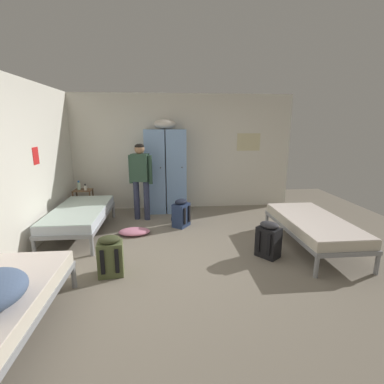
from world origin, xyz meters
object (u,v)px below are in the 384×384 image
at_px(bed_left_rear, 80,214).
at_px(backpack_olive, 111,256).
at_px(water_bottle, 79,186).
at_px(person_traveler, 141,175).
at_px(bed_right, 313,225).
at_px(lotion_bottle, 85,188).
at_px(clothes_pile_pink, 134,232).
at_px(locker_bank, 166,169).
at_px(backpack_navy, 181,213).
at_px(backpack_black, 269,240).
at_px(shelf_unit, 84,200).

bearing_deg(bed_left_rear, backpack_olive, -61.72).
bearing_deg(bed_left_rear, water_bottle, 105.75).
bearing_deg(person_traveler, bed_right, -30.12).
height_order(lotion_bottle, clothes_pile_pink, lotion_bottle).
bearing_deg(locker_bank, bed_left_rear, -140.29).
relative_size(locker_bank, backpack_navy, 3.76).
relative_size(backpack_black, backpack_navy, 1.00).
height_order(bed_right, person_traveler, person_traveler).
height_order(shelf_unit, lotion_bottle, lotion_bottle).
height_order(water_bottle, clothes_pile_pink, water_bottle).
bearing_deg(shelf_unit, lotion_bottle, -29.74).
distance_m(person_traveler, clothes_pile_pink, 1.24).
distance_m(water_bottle, backpack_olive, 2.95).
bearing_deg(backpack_navy, water_bottle, 156.69).
height_order(backpack_navy, clothes_pile_pink, backpack_navy).
xyz_separation_m(bed_right, person_traveler, (-2.86, 1.66, 0.57)).
distance_m(person_traveler, backpack_olive, 2.37).
bearing_deg(lotion_bottle, backpack_navy, -23.42).
relative_size(locker_bank, backpack_olive, 3.76).
bearing_deg(backpack_olive, clothes_pile_pink, 83.90).
distance_m(backpack_olive, clothes_pile_pink, 1.43).
distance_m(locker_bank, clothes_pile_pink, 1.78).
height_order(bed_left_rear, backpack_black, backpack_black).
bearing_deg(lotion_bottle, water_bottle, 158.20).
distance_m(locker_bank, backpack_navy, 1.30).
relative_size(locker_bank, bed_right, 1.09).
relative_size(backpack_navy, clothes_pile_pink, 0.97).
xyz_separation_m(bed_left_rear, person_traveler, (1.04, 0.74, 0.57)).
xyz_separation_m(lotion_bottle, clothes_pile_pink, (1.15, -1.22, -0.58)).
distance_m(locker_bank, water_bottle, 1.92).
distance_m(bed_left_rear, water_bottle, 1.25).
distance_m(bed_left_rear, clothes_pile_pink, 1.03).
relative_size(lotion_bottle, backpack_navy, 0.24).
xyz_separation_m(backpack_black, clothes_pile_pink, (-2.11, 1.07, -0.21)).
distance_m(bed_right, clothes_pile_pink, 3.06).
bearing_deg(backpack_navy, clothes_pile_pink, -157.94).
relative_size(shelf_unit, backpack_olive, 1.04).
height_order(bed_right, bed_left_rear, same).
bearing_deg(bed_right, shelf_unit, 153.51).
relative_size(backpack_olive, clothes_pile_pink, 0.97).
distance_m(bed_right, person_traveler, 3.35).
bearing_deg(bed_right, backpack_black, -162.14).
height_order(water_bottle, backpack_navy, water_bottle).
bearing_deg(backpack_black, bed_left_rear, 158.95).
relative_size(lotion_bottle, clothes_pile_pink, 0.24).
xyz_separation_m(shelf_unit, backpack_olive, (1.07, -2.67, -0.09)).
relative_size(water_bottle, backpack_navy, 0.36).
height_order(shelf_unit, bed_left_rear, shelf_unit).
xyz_separation_m(backpack_black, backpack_navy, (-1.25, 1.42, 0.00)).
height_order(bed_left_rear, clothes_pile_pink, bed_left_rear).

